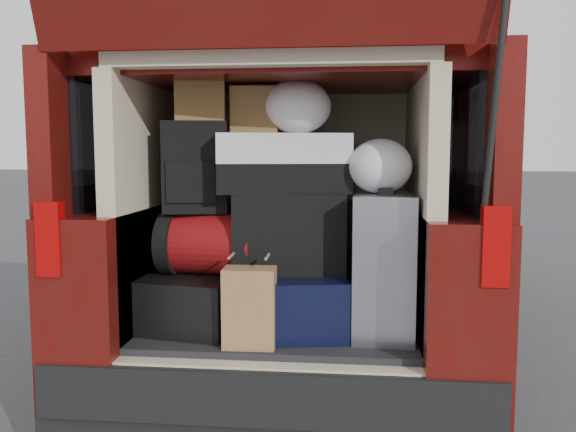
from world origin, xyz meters
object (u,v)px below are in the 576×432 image
(red_duffel, at_px, (210,243))
(kraft_bag, at_px, (250,307))
(black_soft_case, at_px, (288,232))
(backpack, at_px, (196,167))
(navy_hardshell, at_px, (288,299))
(silver_roller, at_px, (384,265))
(black_hardshell, at_px, (200,297))
(twotone_duffel, at_px, (282,163))

(red_duffel, bearing_deg, kraft_bag, -45.73)
(black_soft_case, xyz_separation_m, backpack, (-0.43, -0.01, 0.30))
(red_duffel, bearing_deg, black_soft_case, 8.38)
(navy_hardshell, distance_m, backpack, 0.75)
(silver_roller, xyz_separation_m, backpack, (-0.87, 0.07, 0.43))
(red_duffel, bearing_deg, black_hardshell, 158.05)
(red_duffel, relative_size, black_soft_case, 0.87)
(silver_roller, bearing_deg, backpack, 177.85)
(kraft_bag, bearing_deg, red_duffel, 126.56)
(navy_hardshell, xyz_separation_m, backpack, (-0.43, 0.01, 0.61))
(black_soft_case, bearing_deg, silver_roller, -18.44)
(kraft_bag, relative_size, twotone_duffel, 0.56)
(silver_roller, relative_size, red_duffel, 1.43)
(kraft_bag, bearing_deg, silver_roller, 21.10)
(red_duffel, bearing_deg, silver_roller, 1.56)
(black_hardshell, height_order, kraft_bag, kraft_bag)
(silver_roller, relative_size, backpack, 1.50)
(silver_roller, height_order, backpack, backpack)
(silver_roller, height_order, twotone_duffel, twotone_duffel)
(black_hardshell, xyz_separation_m, red_duffel, (0.06, -0.03, 0.27))
(black_soft_case, bearing_deg, red_duffel, 173.96)
(navy_hardshell, distance_m, twotone_duffel, 0.63)
(red_duffel, distance_m, backpack, 0.36)
(black_hardshell, xyz_separation_m, black_soft_case, (0.42, -0.02, 0.32))
(kraft_bag, height_order, red_duffel, red_duffel)
(black_soft_case, relative_size, backpack, 1.20)
(backpack, height_order, twotone_duffel, backpack)
(navy_hardshell, bearing_deg, backpack, 169.04)
(kraft_bag, xyz_separation_m, twotone_duffel, (0.10, 0.32, 0.60))
(silver_roller, relative_size, kraft_bag, 1.89)
(navy_hardshell, bearing_deg, black_hardshell, 165.98)
(black_soft_case, distance_m, backpack, 0.52)
(black_hardshell, relative_size, backpack, 1.46)
(silver_roller, bearing_deg, navy_hardshell, 174.54)
(navy_hardshell, height_order, backpack, backpack)
(kraft_bag, relative_size, backpack, 0.80)
(navy_hardshell, xyz_separation_m, kraft_bag, (-0.13, -0.30, 0.04))
(twotone_duffel, bearing_deg, black_hardshell, 167.34)
(black_soft_case, bearing_deg, black_hardshell, 169.28)
(backpack, bearing_deg, twotone_duffel, -8.95)
(black_hardshell, height_order, twotone_duffel, twotone_duffel)
(twotone_duffel, bearing_deg, black_soft_case, -24.23)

